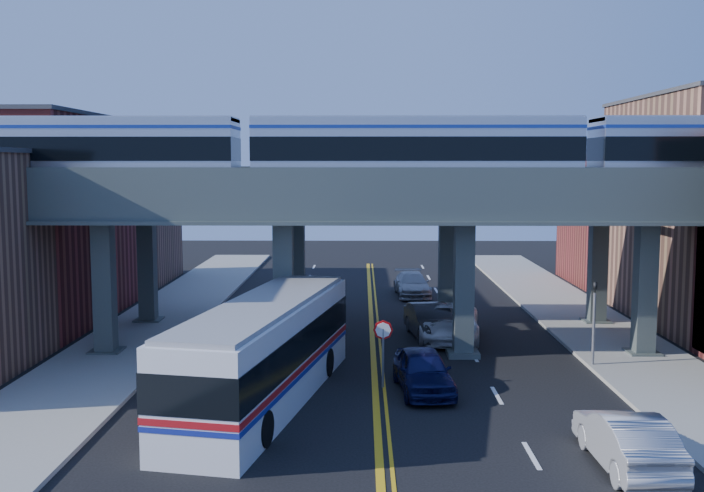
{
  "coord_description": "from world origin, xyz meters",
  "views": [
    {
      "loc": [
        -0.5,
        -26.36,
        8.6
      ],
      "look_at": [
        -0.93,
        6.28,
        5.12
      ],
      "focal_mm": 40.0,
      "sensor_mm": 36.0,
      "label": 1
    }
  ],
  "objects_px": {
    "traffic_signal": "(594,314)",
    "car_lane_d": "(412,284)",
    "transit_train": "(415,150)",
    "car_lane_c": "(450,322)",
    "stop_sign": "(383,343)",
    "car_parked_curb": "(627,440)",
    "car_lane_b": "(430,322)",
    "transit_bus": "(265,353)",
    "car_lane_a": "(423,371)"
  },
  "relations": [
    {
      "from": "traffic_signal",
      "to": "car_lane_d",
      "type": "distance_m",
      "value": 19.08
    },
    {
      "from": "transit_train",
      "to": "car_lane_d",
      "type": "bearing_deg",
      "value": 86.64
    },
    {
      "from": "car_lane_c",
      "to": "stop_sign",
      "type": "bearing_deg",
      "value": -105.76
    },
    {
      "from": "car_lane_c",
      "to": "car_parked_curb",
      "type": "height_order",
      "value": "car_lane_c"
    },
    {
      "from": "stop_sign",
      "to": "car_lane_b",
      "type": "relative_size",
      "value": 0.52
    },
    {
      "from": "traffic_signal",
      "to": "transit_bus",
      "type": "distance_m",
      "value": 14.07
    },
    {
      "from": "transit_train",
      "to": "traffic_signal",
      "type": "bearing_deg",
      "value": -15.13
    },
    {
      "from": "transit_train",
      "to": "car_parked_curb",
      "type": "relative_size",
      "value": 8.91
    },
    {
      "from": "stop_sign",
      "to": "car_lane_b",
      "type": "xyz_separation_m",
      "value": [
        2.56,
        8.52,
        -0.93
      ]
    },
    {
      "from": "transit_bus",
      "to": "car_lane_c",
      "type": "xyz_separation_m",
      "value": [
        7.77,
        10.2,
        -0.97
      ]
    },
    {
      "from": "stop_sign",
      "to": "car_lane_c",
      "type": "bearing_deg",
      "value": 67.34
    },
    {
      "from": "traffic_signal",
      "to": "car_lane_b",
      "type": "distance_m",
      "value": 8.54
    },
    {
      "from": "stop_sign",
      "to": "car_lane_b",
      "type": "bearing_deg",
      "value": 73.31
    },
    {
      "from": "transit_train",
      "to": "traffic_signal",
      "type": "distance_m",
      "value": 10.27
    },
    {
      "from": "car_lane_a",
      "to": "car_parked_curb",
      "type": "bearing_deg",
      "value": -60.37
    },
    {
      "from": "car_lane_a",
      "to": "car_lane_c",
      "type": "relative_size",
      "value": 0.79
    },
    {
      "from": "car_lane_a",
      "to": "car_lane_d",
      "type": "bearing_deg",
      "value": 81.84
    },
    {
      "from": "car_lane_c",
      "to": "car_lane_d",
      "type": "relative_size",
      "value": 1.17
    },
    {
      "from": "car_lane_b",
      "to": "traffic_signal",
      "type": "bearing_deg",
      "value": -48.81
    },
    {
      "from": "car_lane_a",
      "to": "car_parked_curb",
      "type": "height_order",
      "value": "car_parked_curb"
    },
    {
      "from": "stop_sign",
      "to": "transit_bus",
      "type": "xyz_separation_m",
      "value": [
        -4.29,
        -1.87,
        0.04
      ]
    },
    {
      "from": "car_lane_d",
      "to": "car_parked_curb",
      "type": "distance_m",
      "value": 29.03
    },
    {
      "from": "stop_sign",
      "to": "transit_bus",
      "type": "bearing_deg",
      "value": -156.45
    },
    {
      "from": "car_lane_d",
      "to": "car_parked_curb",
      "type": "xyz_separation_m",
      "value": [
        4.25,
        -28.72,
        0.06
      ]
    },
    {
      "from": "car_lane_d",
      "to": "car_lane_c",
      "type": "bearing_deg",
      "value": -88.37
    },
    {
      "from": "car_lane_a",
      "to": "car_lane_d",
      "type": "relative_size",
      "value": 0.92
    },
    {
      "from": "car_lane_d",
      "to": "stop_sign",
      "type": "bearing_deg",
      "value": -99.76
    },
    {
      "from": "stop_sign",
      "to": "car_lane_a",
      "type": "relative_size",
      "value": 0.56
    },
    {
      "from": "traffic_signal",
      "to": "car_lane_d",
      "type": "height_order",
      "value": "traffic_signal"
    },
    {
      "from": "transit_train",
      "to": "car_parked_curb",
      "type": "height_order",
      "value": "transit_train"
    },
    {
      "from": "car_lane_b",
      "to": "car_lane_d",
      "type": "distance_m",
      "value": 12.36
    },
    {
      "from": "car_lane_a",
      "to": "car_parked_curb",
      "type": "distance_m",
      "value": 8.97
    },
    {
      "from": "car_lane_c",
      "to": "car_lane_d",
      "type": "height_order",
      "value": "car_lane_c"
    },
    {
      "from": "transit_train",
      "to": "car_lane_b",
      "type": "distance_m",
      "value": 9.07
    },
    {
      "from": "stop_sign",
      "to": "car_lane_a",
      "type": "height_order",
      "value": "stop_sign"
    },
    {
      "from": "car_lane_b",
      "to": "car_lane_c",
      "type": "bearing_deg",
      "value": -19.95
    },
    {
      "from": "stop_sign",
      "to": "transit_bus",
      "type": "relative_size",
      "value": 0.19
    },
    {
      "from": "car_lane_c",
      "to": "car_lane_d",
      "type": "xyz_separation_m",
      "value": [
        -1.04,
        12.56,
        -0.09
      ]
    },
    {
      "from": "car_lane_d",
      "to": "transit_train",
      "type": "bearing_deg",
      "value": -96.48
    },
    {
      "from": "transit_train",
      "to": "car_lane_c",
      "type": "relative_size",
      "value": 7.3
    },
    {
      "from": "stop_sign",
      "to": "transit_train",
      "type": "bearing_deg",
      "value": 73.29
    },
    {
      "from": "stop_sign",
      "to": "traffic_signal",
      "type": "distance_m",
      "value": 9.41
    },
    {
      "from": "transit_bus",
      "to": "car_lane_c",
      "type": "distance_m",
      "value": 12.85
    },
    {
      "from": "car_lane_c",
      "to": "car_lane_d",
      "type": "distance_m",
      "value": 12.6
    },
    {
      "from": "transit_bus",
      "to": "car_lane_c",
      "type": "bearing_deg",
      "value": -26.24
    },
    {
      "from": "traffic_signal",
      "to": "car_lane_a",
      "type": "bearing_deg",
      "value": -154.63
    },
    {
      "from": "car_lane_b",
      "to": "car_lane_c",
      "type": "xyz_separation_m",
      "value": [
        0.92,
        -0.2,
        -0.0
      ]
    },
    {
      "from": "car_lane_a",
      "to": "car_lane_b",
      "type": "xyz_separation_m",
      "value": [
        1.06,
        9.03,
        0.03
      ]
    },
    {
      "from": "stop_sign",
      "to": "transit_bus",
      "type": "distance_m",
      "value": 4.68
    },
    {
      "from": "transit_train",
      "to": "stop_sign",
      "type": "distance_m",
      "value": 9.03
    }
  ]
}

